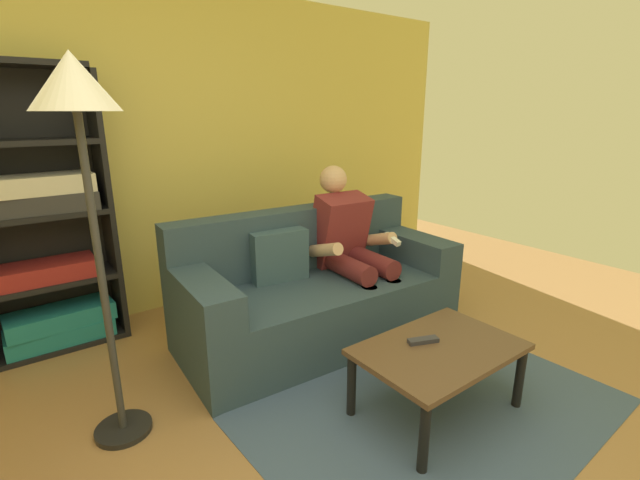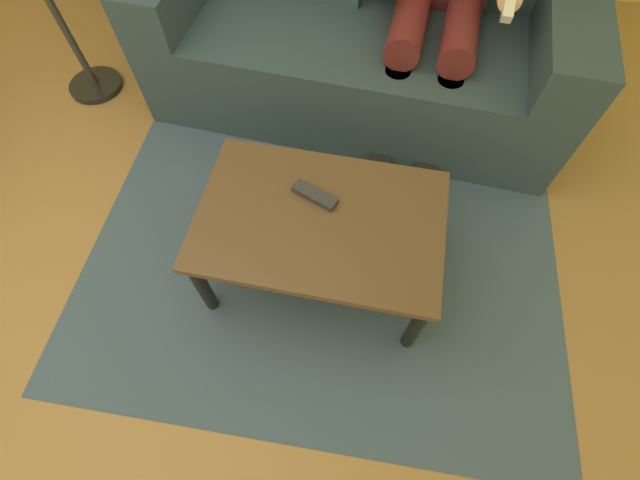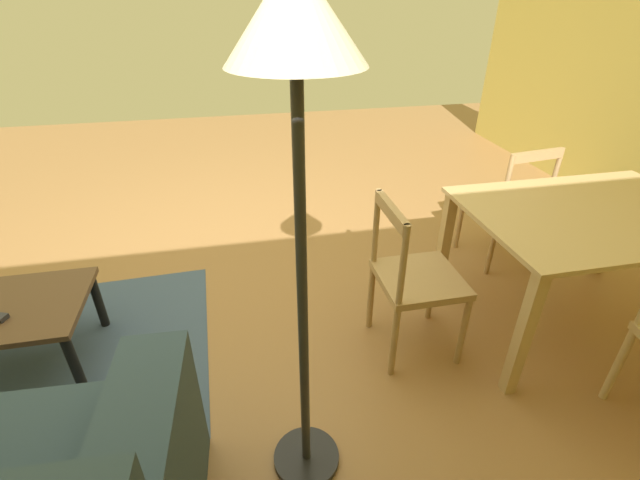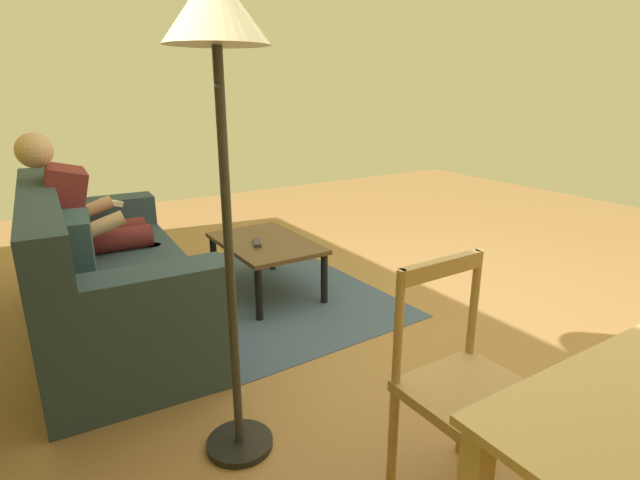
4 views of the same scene
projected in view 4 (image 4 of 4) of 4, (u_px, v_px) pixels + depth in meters
The scene contains 8 objects.
ground_plane at pixel (431, 333), 3.09m from camera, with size 9.06×9.06×0.00m, color #9E7042.
couch at pixel (103, 280), 3.03m from camera, with size 2.01×0.97×0.91m.
person_lounging at pixel (87, 222), 3.21m from camera, with size 0.61×0.91×1.20m.
coffee_table at pixel (266, 248), 3.61m from camera, with size 0.87×0.58×0.39m.
tv_remote at pixel (257, 243), 3.52m from camera, with size 0.05×0.17×0.02m, color #2D2D38.
dining_chair_facing_couch at pixel (467, 391), 1.74m from camera, with size 0.42×0.42×0.89m.
area_rug at pixel (267, 291), 3.71m from camera, with size 2.00×1.40×0.01m, color #3D5170.
floor_lamp at pixel (218, 60), 1.66m from camera, with size 0.36×0.36×1.84m.
Camera 4 is at (-1.98, 2.08, 1.47)m, focal length 28.02 mm.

